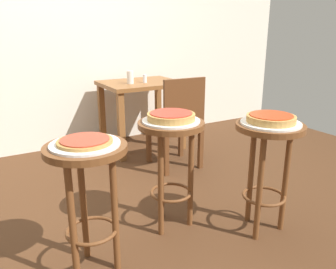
{
  "coord_description": "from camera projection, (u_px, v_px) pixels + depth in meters",
  "views": [
    {
      "loc": [
        -0.75,
        -2.04,
        1.25
      ],
      "look_at": [
        0.23,
        -0.35,
        0.64
      ],
      "focal_mm": 36.32,
      "sensor_mm": 36.0,
      "label": 1
    }
  ],
  "objects": [
    {
      "name": "ground_plane",
      "position": [
        116.0,
        212.0,
        2.42
      ],
      "size": [
        6.0,
        6.0,
        0.0
      ],
      "primitive_type": "plane",
      "color": "#4C2D19"
    },
    {
      "name": "back_wall",
      "position": [
        46.0,
        2.0,
        3.34
      ],
      "size": [
        6.0,
        0.1,
        3.0
      ],
      "primitive_type": "cube",
      "color": "silver",
      "rests_on": "ground_plane"
    },
    {
      "name": "stool_foreground",
      "position": [
        268.0,
        152.0,
        2.07
      ],
      "size": [
        0.41,
        0.41,
        0.71
      ],
      "color": "brown",
      "rests_on": "ground_plane"
    },
    {
      "name": "serving_plate_foreground",
      "position": [
        271.0,
        123.0,
        2.01
      ],
      "size": [
        0.36,
        0.36,
        0.01
      ],
      "primitive_type": "cylinder",
      "color": "white",
      "rests_on": "stool_foreground"
    },
    {
      "name": "pizza_foreground",
      "position": [
        271.0,
        118.0,
        2.0
      ],
      "size": [
        0.29,
        0.29,
        0.05
      ],
      "color": "tan",
      "rests_on": "serving_plate_foreground"
    },
    {
      "name": "stool_middle",
      "position": [
        88.0,
        179.0,
        1.7
      ],
      "size": [
        0.41,
        0.41,
        0.71
      ],
      "color": "brown",
      "rests_on": "ground_plane"
    },
    {
      "name": "serving_plate_middle",
      "position": [
        85.0,
        144.0,
        1.64
      ],
      "size": [
        0.34,
        0.34,
        0.01
      ],
      "primitive_type": "cylinder",
      "color": "silver",
      "rests_on": "stool_middle"
    },
    {
      "name": "pizza_middle",
      "position": [
        85.0,
        141.0,
        1.64
      ],
      "size": [
        0.27,
        0.27,
        0.02
      ],
      "color": "#B78442",
      "rests_on": "serving_plate_middle"
    },
    {
      "name": "stool_leftside",
      "position": [
        171.0,
        150.0,
        2.11
      ],
      "size": [
        0.41,
        0.41,
        0.71
      ],
      "color": "brown",
      "rests_on": "ground_plane"
    },
    {
      "name": "serving_plate_leftside",
      "position": [
        171.0,
        121.0,
        2.06
      ],
      "size": [
        0.35,
        0.35,
        0.01
      ],
      "primitive_type": "cylinder",
      "color": "silver",
      "rests_on": "stool_leftside"
    },
    {
      "name": "pizza_leftside",
      "position": [
        171.0,
        116.0,
        2.05
      ],
      "size": [
        0.29,
        0.29,
        0.05
      ],
      "color": "tan",
      "rests_on": "serving_plate_leftside"
    },
    {
      "name": "dining_table",
      "position": [
        141.0,
        95.0,
        3.59
      ],
      "size": [
        0.8,
        0.64,
        0.72
      ],
      "color": "brown",
      "rests_on": "ground_plane"
    },
    {
      "name": "cup_near_edge",
      "position": [
        130.0,
        77.0,
        3.4
      ],
      "size": [
        0.07,
        0.07,
        0.13
      ],
      "primitive_type": "cylinder",
      "color": "silver",
      "rests_on": "dining_table"
    },
    {
      "name": "condiment_shaker",
      "position": [
        145.0,
        79.0,
        3.48
      ],
      "size": [
        0.04,
        0.04,
        0.08
      ],
      "primitive_type": "cylinder",
      "color": "white",
      "rests_on": "dining_table"
    },
    {
      "name": "wooden_chair",
      "position": [
        178.0,
        119.0,
        3.07
      ],
      "size": [
        0.41,
        0.41,
        0.85
      ],
      "color": "#5B3319",
      "rests_on": "ground_plane"
    }
  ]
}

